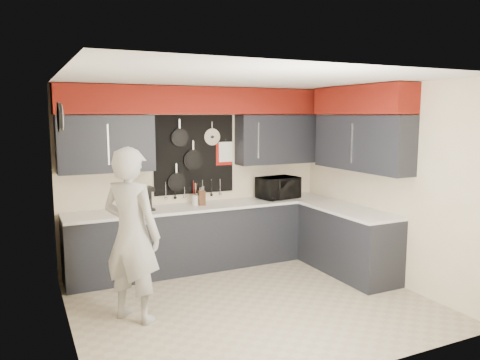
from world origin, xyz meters
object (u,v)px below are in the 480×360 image
utensil_crock (196,200)px  coffee_maker (146,198)px  knife_block (202,198)px  person (132,235)px  microwave (278,188)px

utensil_crock → coffee_maker: bearing=-176.9°
knife_block → person: person is taller
microwave → coffee_maker: size_ratio=1.88×
knife_block → coffee_maker: size_ratio=0.66×
knife_block → coffee_maker: coffee_maker is taller
knife_block → utensil_crock: 0.10m
knife_block → utensil_crock: (-0.06, 0.06, -0.03)m
knife_block → person: 1.85m
microwave → coffee_maker: (-2.07, 0.01, -0.00)m
coffee_maker → microwave: bearing=-5.5°
microwave → knife_block: 1.27m
utensil_crock → coffee_maker: size_ratio=0.45×
knife_block → utensil_crock: bearing=142.9°
knife_block → person: bearing=-126.8°
microwave → knife_block: bearing=171.5°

